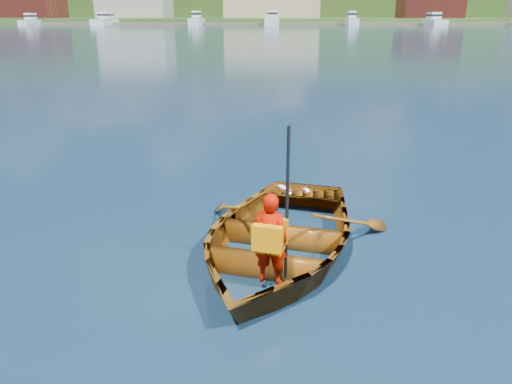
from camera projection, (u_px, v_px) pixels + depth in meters
name	position (u px, v px, depth m)	size (l,w,h in m)	color
ground	(291.00, 228.00, 7.46)	(600.00, 600.00, 0.00)	#0E2347
rowboat	(277.00, 236.00, 6.55)	(3.63, 4.46, 0.81)	brown
child_paddler	(270.00, 238.00, 5.56)	(0.44, 0.40, 1.81)	#C51000
dock	(313.00, 24.00, 146.10)	(160.05, 9.16, 0.80)	brown
marina_yachts	(283.00, 21.00, 141.85)	(144.40, 13.91, 4.41)	silver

